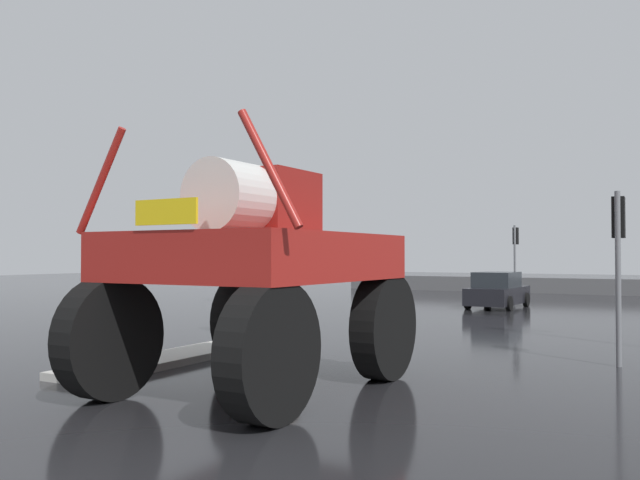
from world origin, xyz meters
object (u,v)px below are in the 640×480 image
traffic_signal_near_right (618,239)px  bare_tree_left (272,200)px  traffic_signal_near_left (246,249)px  traffic_signal_far_right (515,246)px  sedan_ahead (497,291)px  lane_arrow_sign (103,302)px  oversize_sprayer (257,270)px

traffic_signal_near_right → bare_tree_left: bare_tree_left is taller
traffic_signal_near_left → bare_tree_left: size_ratio=0.57×
traffic_signal_near_left → traffic_signal_far_right: 19.03m
traffic_signal_far_right → traffic_signal_near_right: bearing=-72.0°
sedan_ahead → traffic_signal_near_right: traffic_signal_near_right is taller
lane_arrow_sign → traffic_signal_far_right: 24.66m
traffic_signal_near_left → traffic_signal_near_right: 9.17m
lane_arrow_sign → oversize_sprayer: bearing=4.7°
sedan_ahead → traffic_signal_far_right: 5.70m
traffic_signal_far_right → bare_tree_left: (-8.61, -8.89, 1.96)m
lane_arrow_sign → oversize_sprayer: oversize_sprayer is taller
oversize_sprayer → sedan_ahead: 18.97m
bare_tree_left → traffic_signal_near_right: bearing=-33.9°
traffic_signal_far_right → traffic_signal_near_left: bearing=-99.3°
oversize_sprayer → sedan_ahead: bearing=3.1°
sedan_ahead → lane_arrow_sign: bearing=174.6°
traffic_signal_near_right → bare_tree_left: bearing=146.1°
lane_arrow_sign → bare_tree_left: (-6.31, 15.62, 3.32)m
traffic_signal_near_left → bare_tree_left: bearing=119.3°
lane_arrow_sign → traffic_signal_far_right: bearing=84.6°
sedan_ahead → bare_tree_left: bearing=114.2°
oversize_sprayer → bare_tree_left: (-9.59, 15.35, 2.69)m
oversize_sprayer → traffic_signal_near_left: size_ratio=1.70×
sedan_ahead → traffic_signal_near_right: bearing=-154.4°
lane_arrow_sign → traffic_signal_near_left: (-0.76, 5.74, 1.04)m
traffic_signal_near_left → traffic_signal_near_right: (9.17, -0.00, 0.18)m
oversize_sprayer → traffic_signal_near_left: oversize_sprayer is taller
lane_arrow_sign → bare_tree_left: bearing=112.0°
traffic_signal_near_left → traffic_signal_far_right: (3.07, 18.78, 0.31)m
lane_arrow_sign → sedan_ahead: (2.70, 19.19, -0.63)m
traffic_signal_near_left → traffic_signal_far_right: bearing=80.7°
lane_arrow_sign → traffic_signal_near_right: (8.41, 5.73, 1.22)m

